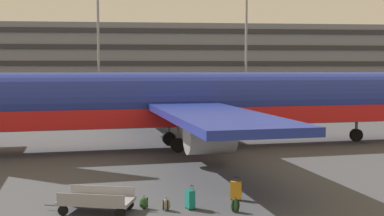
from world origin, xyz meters
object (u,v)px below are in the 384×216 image
(airliner, at_px, (186,102))
(baggage_cart, at_px, (96,201))
(backpack_orange, at_px, (144,203))
(backpack_teal, at_px, (166,205))
(suitcase_laid_flat, at_px, (190,199))
(suitcase_navy, at_px, (236,190))
(backpack_black, at_px, (235,205))

(airliner, height_order, baggage_cart, airliner)
(backpack_orange, height_order, backpack_teal, backpack_teal)
(backpack_orange, distance_m, baggage_cart, 1.72)
(suitcase_laid_flat, bearing_deg, airliner, 86.16)
(suitcase_navy, height_order, backpack_black, suitcase_navy)
(backpack_teal, relative_size, baggage_cart, 0.15)
(suitcase_navy, xyz_separation_m, backpack_teal, (-2.79, -1.19, -0.18))
(airliner, distance_m, suitcase_navy, 13.17)
(suitcase_navy, height_order, backpack_orange, suitcase_navy)
(suitcase_laid_flat, xyz_separation_m, backpack_teal, (-0.89, -0.11, -0.16))
(suitcase_laid_flat, bearing_deg, suitcase_navy, 29.30)
(backpack_teal, bearing_deg, backpack_black, -9.59)
(backpack_black, height_order, backpack_teal, backpack_black)
(suitcase_laid_flat, xyz_separation_m, backpack_black, (1.59, -0.53, -0.13))
(suitcase_laid_flat, bearing_deg, backpack_teal, -172.63)
(airliner, xyz_separation_m, suitcase_navy, (0.97, -12.87, -2.61))
(airliner, bearing_deg, backpack_black, -87.42)
(suitcase_navy, distance_m, backpack_black, 1.64)
(suitcase_laid_flat, relative_size, backpack_orange, 1.80)
(airliner, bearing_deg, suitcase_laid_flat, -93.84)
(suitcase_laid_flat, distance_m, backpack_teal, 0.91)
(backpack_orange, height_order, baggage_cart, baggage_cart)
(airliner, bearing_deg, backpack_orange, -100.91)
(suitcase_laid_flat, relative_size, suitcase_navy, 0.97)
(backpack_black, relative_size, backpack_teal, 1.12)
(suitcase_navy, relative_size, backpack_black, 1.62)
(backpack_orange, bearing_deg, suitcase_navy, 13.71)
(suitcase_navy, relative_size, backpack_orange, 1.85)
(baggage_cart, bearing_deg, airliner, 72.82)
(backpack_black, bearing_deg, backpack_orange, 167.70)
(airliner, distance_m, baggage_cart, 14.91)
(backpack_black, bearing_deg, backpack_teal, 170.41)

